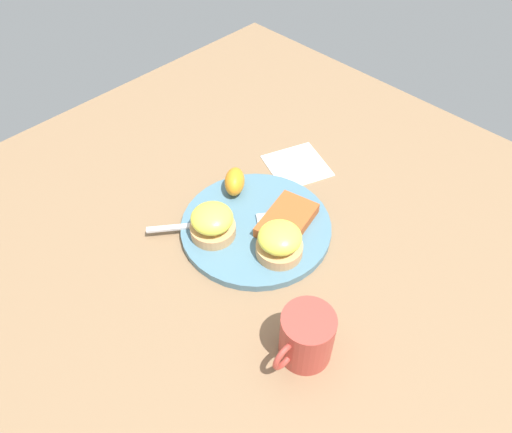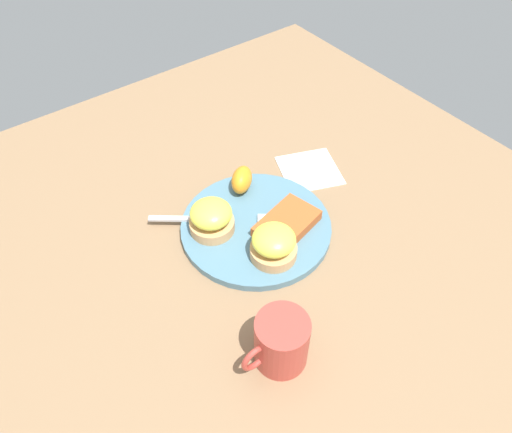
{
  "view_description": "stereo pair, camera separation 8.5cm",
  "coord_description": "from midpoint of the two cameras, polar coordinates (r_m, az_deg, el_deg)",
  "views": [
    {
      "loc": [
        0.41,
        0.41,
        0.65
      ],
      "look_at": [
        0.0,
        0.0,
        0.03
      ],
      "focal_mm": 35.0,
      "sensor_mm": 36.0,
      "label": 1
    },
    {
      "loc": [
        0.35,
        0.46,
        0.65
      ],
      "look_at": [
        0.0,
        0.0,
        0.03
      ],
      "focal_mm": 35.0,
      "sensor_mm": 36.0,
      "label": 2
    }
  ],
  "objects": [
    {
      "name": "napkin",
      "position": [
        0.99,
        2.27,
        5.75
      ],
      "size": [
        0.14,
        0.14,
        0.0
      ],
      "primitive_type": "cube",
      "rotation": [
        0.0,
        0.0,
        -0.38
      ],
      "color": "white",
      "rests_on": "ground_plane"
    },
    {
      "name": "plate",
      "position": [
        0.87,
        -2.79,
        -1.37
      ],
      "size": [
        0.26,
        0.26,
        0.01
      ],
      "primitive_type": "cylinder",
      "color": "slate",
      "rests_on": "ground_plane"
    },
    {
      "name": "orange_wedge",
      "position": [
        0.91,
        -5.13,
        3.87
      ],
      "size": [
        0.07,
        0.07,
        0.04
      ],
      "primitive_type": "ellipsoid",
      "rotation": [
        0.0,
        0.0,
        3.86
      ],
      "color": "orange",
      "rests_on": "plate"
    },
    {
      "name": "sandwich_benedict_left",
      "position": [
        0.83,
        -7.91,
        -0.86
      ],
      "size": [
        0.08,
        0.08,
        0.06
      ],
      "color": "tan",
      "rests_on": "plate"
    },
    {
      "name": "ground_plane",
      "position": [
        0.87,
        -2.78,
        -1.67
      ],
      "size": [
        1.1,
        1.1,
        0.0
      ],
      "primitive_type": "plane",
      "color": "#846647"
    },
    {
      "name": "sandwich_benedict_right",
      "position": [
        0.8,
        -0.31,
        -3.09
      ],
      "size": [
        0.08,
        0.08,
        0.06
      ],
      "color": "tan",
      "rests_on": "plate"
    },
    {
      "name": "fork",
      "position": [
        0.86,
        -6.24,
        -0.86
      ],
      "size": [
        0.2,
        0.16,
        0.0
      ],
      "color": "silver",
      "rests_on": "plate"
    },
    {
      "name": "hashbrown_patty",
      "position": [
        0.85,
        0.74,
        -0.56
      ],
      "size": [
        0.12,
        0.09,
        0.02
      ],
      "primitive_type": "cube",
      "rotation": [
        0.0,
        0.0,
        0.24
      ],
      "color": "#B15124",
      "rests_on": "plate"
    },
    {
      "name": "cup",
      "position": [
        0.7,
        2.22,
        -13.8
      ],
      "size": [
        0.1,
        0.08,
        0.09
      ],
      "color": "#B23D33",
      "rests_on": "ground_plane"
    }
  ]
}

